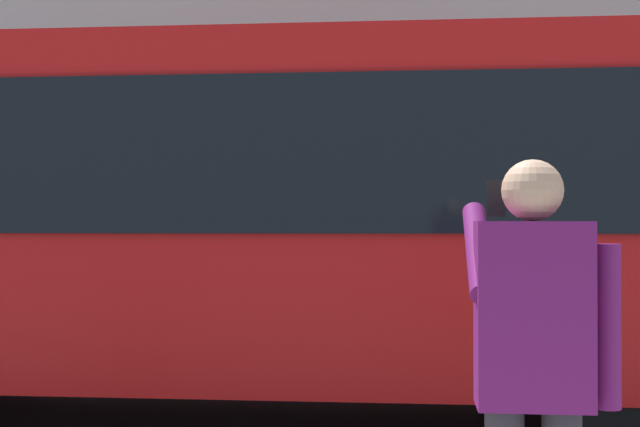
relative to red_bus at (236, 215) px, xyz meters
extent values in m
plane|color=#232326|center=(-2.33, -0.40, -1.68)|extent=(60.00, 60.00, 0.00)
cube|color=red|center=(-0.02, -0.01, 0.02)|extent=(9.00, 2.50, 2.60)
cube|color=black|center=(-0.02, 1.25, 0.42)|extent=(7.60, 0.06, 1.10)
cylinder|color=black|center=(-3.02, -1.11, -1.18)|extent=(1.00, 0.28, 1.00)
cube|color=#6B1960|center=(-1.87, 4.12, -0.38)|extent=(0.40, 0.24, 0.66)
sphere|color=#D8A884|center=(-1.87, 4.12, 0.06)|extent=(0.22, 0.22, 0.22)
cylinder|color=#6B1960|center=(-2.13, 4.12, -0.42)|extent=(0.09, 0.09, 0.58)
cylinder|color=#6B1960|center=(-1.69, 3.96, -0.16)|extent=(0.09, 0.48, 0.37)
cube|color=black|center=(-1.77, 3.82, 0.04)|extent=(0.07, 0.01, 0.14)
camera|label=1|loc=(-1.44, 7.38, -0.06)|focal=50.71mm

